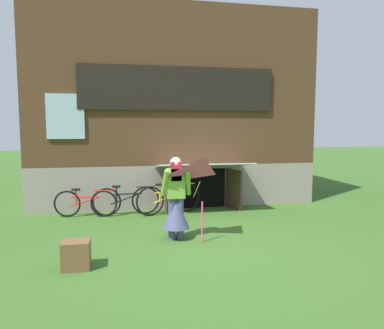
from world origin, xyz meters
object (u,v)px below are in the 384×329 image
at_px(person, 176,205).
at_px(wooden_crate, 76,255).
at_px(kite, 204,179).
at_px(bicycle_yellow, 169,199).
at_px(bicycle_red, 85,203).
at_px(bicycle_black, 126,201).

height_order(person, wooden_crate, person).
distance_m(kite, wooden_crate, 2.45).
distance_m(person, bicycle_yellow, 2.10).
bearing_deg(wooden_crate, bicycle_yellow, 60.39).
height_order(bicycle_red, wooden_crate, bicycle_red).
xyz_separation_m(bicycle_black, bicycle_red, (-0.97, -0.00, -0.02)).
relative_size(bicycle_yellow, bicycle_black, 1.02).
bearing_deg(bicycle_black, wooden_crate, -105.47).
bearing_deg(bicycle_red, bicycle_yellow, 6.89).
bearing_deg(bicycle_red, wooden_crate, -78.23).
height_order(person, kite, person).
distance_m(bicycle_yellow, bicycle_black, 1.04).
distance_m(kite, bicycle_yellow, 2.77).
relative_size(person, bicycle_yellow, 0.96).
height_order(kite, bicycle_yellow, kite).
bearing_deg(bicycle_red, bicycle_black, 8.95).
bearing_deg(bicycle_yellow, bicycle_black, 160.42).
bearing_deg(bicycle_black, bicycle_yellow, -5.79).
distance_m(kite, bicycle_black, 3.13).
relative_size(bicycle_black, bicycle_red, 1.08).
height_order(kite, wooden_crate, kite).
xyz_separation_m(kite, bicycle_red, (-2.31, 2.69, -0.89)).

